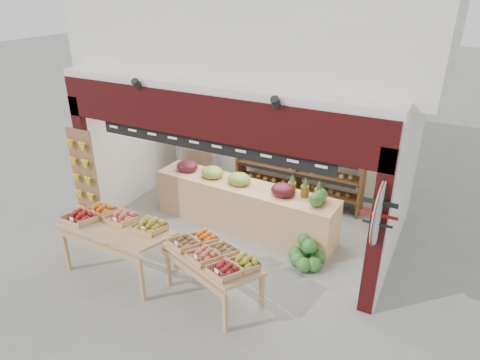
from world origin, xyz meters
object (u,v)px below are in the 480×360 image
(mid_counter, at_px, (243,204))
(watermelon_pile, at_px, (306,254))
(back_shelving, at_px, (299,154))
(refrigerator, at_px, (200,147))
(display_table_left, at_px, (115,224))
(cardboard_stack, at_px, (194,200))
(display_table_right, at_px, (213,256))

(mid_counter, relative_size, watermelon_pile, 5.67)
(back_shelving, height_order, refrigerator, refrigerator)
(mid_counter, bearing_deg, watermelon_pile, -21.09)
(display_table_left, bearing_deg, cardboard_stack, 89.01)
(refrigerator, bearing_deg, mid_counter, -54.69)
(watermelon_pile, bearing_deg, back_shelving, 114.82)
(display_table_left, bearing_deg, mid_counter, 58.74)
(refrigerator, distance_m, mid_counter, 2.23)
(mid_counter, height_order, watermelon_pile, mid_counter)
(display_table_left, bearing_deg, refrigerator, 98.12)
(back_shelving, relative_size, cardboard_stack, 2.79)
(back_shelving, distance_m, cardboard_stack, 2.47)
(mid_counter, bearing_deg, display_table_left, -121.26)
(refrigerator, relative_size, display_table_right, 1.15)
(refrigerator, height_order, mid_counter, refrigerator)
(cardboard_stack, relative_size, mid_counter, 0.27)
(refrigerator, bearing_deg, watermelon_pile, -48.73)
(back_shelving, bearing_deg, display_table_left, -116.47)
(display_table_right, bearing_deg, cardboard_stack, 129.39)
(cardboard_stack, xyz_separation_m, watermelon_pile, (2.82, -0.74, -0.04))
(refrigerator, xyz_separation_m, display_table_left, (0.49, -3.40, -0.13))
(display_table_left, bearing_deg, display_table_right, 2.49)
(cardboard_stack, distance_m, display_table_right, 2.91)
(display_table_right, distance_m, watermelon_pile, 1.87)
(refrigerator, xyz_separation_m, cardboard_stack, (0.52, -1.11, -0.74))
(refrigerator, relative_size, mid_counter, 0.52)
(cardboard_stack, distance_m, watermelon_pile, 2.91)
(mid_counter, distance_m, display_table_left, 2.54)
(cardboard_stack, xyz_separation_m, display_table_left, (-0.04, -2.29, 0.61))
(display_table_left, height_order, display_table_right, display_table_left)
(back_shelving, relative_size, display_table_right, 1.69)
(display_table_left, relative_size, display_table_right, 1.04)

